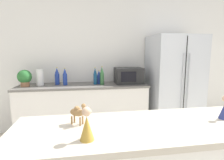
# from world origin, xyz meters

# --- Properties ---
(wall_back) EXTENTS (8.00, 0.06, 2.55)m
(wall_back) POSITION_xyz_m (0.00, 2.73, 1.27)
(wall_back) COLOR white
(wall_back) RESTS_ON ground_plane
(back_counter) EXTENTS (2.17, 0.63, 0.91)m
(back_counter) POSITION_xyz_m (-0.49, 2.40, 0.46)
(back_counter) COLOR silver
(back_counter) RESTS_ON ground_plane
(refrigerator) EXTENTS (0.86, 0.74, 1.75)m
(refrigerator) POSITION_xyz_m (1.13, 2.32, 0.87)
(refrigerator) COLOR silver
(refrigerator) RESTS_ON ground_plane
(potted_plant) EXTENTS (0.22, 0.22, 0.27)m
(potted_plant) POSITION_xyz_m (-1.42, 2.37, 1.06)
(potted_plant) COLOR #9E6B47
(potted_plant) RESTS_ON back_counter
(paper_towel_roll) EXTENTS (0.12, 0.12, 0.26)m
(paper_towel_roll) POSITION_xyz_m (-1.20, 2.43, 1.04)
(paper_towel_roll) COLOR white
(paper_towel_roll) RESTS_ON back_counter
(microwave) EXTENTS (0.48, 0.37, 0.28)m
(microwave) POSITION_xyz_m (0.31, 2.42, 1.05)
(microwave) COLOR black
(microwave) RESTS_ON back_counter
(back_bottle_0) EXTENTS (0.08, 0.08, 0.30)m
(back_bottle_0) POSITION_xyz_m (-0.93, 2.47, 1.05)
(back_bottle_0) COLOR navy
(back_bottle_0) RESTS_ON back_counter
(back_bottle_1) EXTENTS (0.07, 0.07, 0.24)m
(back_bottle_1) POSITION_xyz_m (-0.22, 2.44, 1.02)
(back_bottle_1) COLOR navy
(back_bottle_1) RESTS_ON back_counter
(back_bottle_2) EXTENTS (0.07, 0.07, 0.31)m
(back_bottle_2) POSITION_xyz_m (-0.18, 2.34, 1.06)
(back_bottle_2) COLOR #2D6033
(back_bottle_2) RESTS_ON back_counter
(back_bottle_3) EXTENTS (0.07, 0.07, 0.29)m
(back_bottle_3) POSITION_xyz_m (-0.80, 2.40, 1.05)
(back_bottle_3) COLOR navy
(back_bottle_3) RESTS_ON back_counter
(back_bottle_4) EXTENTS (0.06, 0.06, 0.29)m
(back_bottle_4) POSITION_xyz_m (-0.29, 2.40, 1.05)
(back_bottle_4) COLOR navy
(back_bottle_4) RESTS_ON back_counter
(camel_figurine) EXTENTS (0.11, 0.09, 0.13)m
(camel_figurine) POSITION_xyz_m (-0.52, 0.44, 1.08)
(camel_figurine) COLOR olive
(camel_figurine) RESTS_ON bar_counter
(wise_man_figurine_blue) EXTENTS (0.07, 0.07, 0.17)m
(wise_man_figurine_blue) POSITION_xyz_m (-0.47, 0.23, 1.08)
(wise_man_figurine_blue) COLOR #B28933
(wise_man_figurine_blue) RESTS_ON bar_counter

